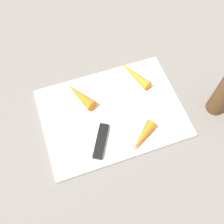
{
  "coord_description": "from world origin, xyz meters",
  "views": [
    {
      "loc": [
        0.1,
        0.3,
        0.62
      ],
      "look_at": [
        0.0,
        0.0,
        0.01
      ],
      "focal_mm": 42.42,
      "sensor_mm": 36.0,
      "label": 1
    }
  ],
  "objects_px": {
    "knife": "(102,136)",
    "carrot_medium": "(80,95)",
    "cutting_board": "(112,113)",
    "carrot_shortest": "(142,137)",
    "carrot_longest": "(134,74)"
  },
  "relations": [
    {
      "from": "knife",
      "to": "carrot_medium",
      "type": "height_order",
      "value": "carrot_medium"
    },
    {
      "from": "cutting_board",
      "to": "knife",
      "type": "bearing_deg",
      "value": 51.25
    },
    {
      "from": "cutting_board",
      "to": "carrot_shortest",
      "type": "xyz_separation_m",
      "value": [
        -0.04,
        0.09,
        0.02
      ]
    },
    {
      "from": "carrot_shortest",
      "to": "carrot_medium",
      "type": "bearing_deg",
      "value": -92.05
    },
    {
      "from": "carrot_medium",
      "to": "carrot_longest",
      "type": "height_order",
      "value": "carrot_medium"
    },
    {
      "from": "carrot_longest",
      "to": "carrot_shortest",
      "type": "distance_m",
      "value": 0.19
    },
    {
      "from": "carrot_medium",
      "to": "carrot_longest",
      "type": "bearing_deg",
      "value": -110.97
    },
    {
      "from": "carrot_longest",
      "to": "carrot_shortest",
      "type": "bearing_deg",
      "value": 141.67
    },
    {
      "from": "carrot_medium",
      "to": "carrot_longest",
      "type": "relative_size",
      "value": 0.88
    },
    {
      "from": "carrot_medium",
      "to": "carrot_shortest",
      "type": "xyz_separation_m",
      "value": [
        -0.11,
        0.16,
        -0.0
      ]
    },
    {
      "from": "cutting_board",
      "to": "carrot_medium",
      "type": "xyz_separation_m",
      "value": [
        0.07,
        -0.07,
        0.02
      ]
    },
    {
      "from": "knife",
      "to": "cutting_board",
      "type": "bearing_deg",
      "value": -9.23
    },
    {
      "from": "knife",
      "to": "carrot_longest",
      "type": "height_order",
      "value": "carrot_longest"
    },
    {
      "from": "carrot_medium",
      "to": "carrot_shortest",
      "type": "relative_size",
      "value": 1.07
    },
    {
      "from": "carrot_longest",
      "to": "cutting_board",
      "type": "bearing_deg",
      "value": 109.09
    }
  ]
}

